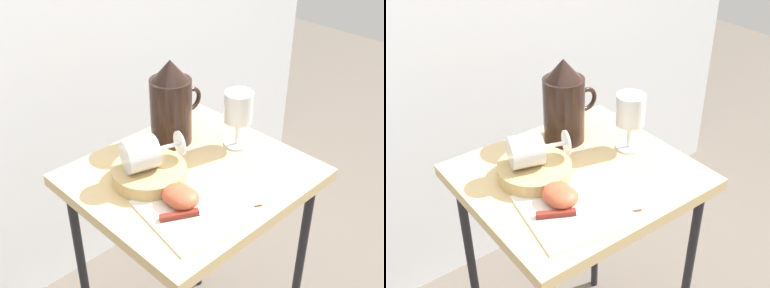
{
  "view_description": "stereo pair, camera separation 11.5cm",
  "coord_description": "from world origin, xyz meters",
  "views": [
    {
      "loc": [
        -0.68,
        -0.7,
        1.4
      ],
      "look_at": [
        0.0,
        0.0,
        0.79
      ],
      "focal_mm": 46.55,
      "sensor_mm": 36.0,
      "label": 1
    },
    {
      "loc": [
        -0.59,
        -0.78,
        1.4
      ],
      "look_at": [
        0.0,
        0.0,
        0.79
      ],
      "focal_mm": 46.55,
      "sensor_mm": 36.0,
      "label": 2
    }
  ],
  "objects": [
    {
      "name": "apple_half_left",
      "position": [
        -0.1,
        -0.08,
        0.73
      ],
      "size": [
        0.07,
        0.07,
        0.04
      ],
      "primitive_type": "ellipsoid",
      "color": "#C15133",
      "rests_on": "linen_napkin"
    },
    {
      "name": "basket_tray",
      "position": [
        -0.09,
        0.05,
        0.72
      ],
      "size": [
        0.18,
        0.18,
        0.03
      ],
      "primitive_type": "cylinder",
      "color": "tan",
      "rests_on": "table"
    },
    {
      "name": "apple_half_right",
      "position": [
        -0.1,
        -0.06,
        0.73
      ],
      "size": [
        0.07,
        0.07,
        0.04
      ],
      "primitive_type": "ellipsoid",
      "color": "#C15133",
      "rests_on": "linen_napkin"
    },
    {
      "name": "wine_glass_tipped_near",
      "position": [
        -0.1,
        0.06,
        0.78
      ],
      "size": [
        0.15,
        0.11,
        0.08
      ],
      "color": "silver",
      "rests_on": "basket_tray"
    },
    {
      "name": "wine_glass_upright",
      "position": [
        0.17,
        0.01,
        0.81
      ],
      "size": [
        0.07,
        0.07,
        0.15
      ],
      "color": "silver",
      "rests_on": "table"
    },
    {
      "name": "knife",
      "position": [
        -0.1,
        -0.12,
        0.71
      ],
      "size": [
        0.21,
        0.12,
        0.01
      ],
      "color": "silver",
      "rests_on": "linen_napkin"
    },
    {
      "name": "table",
      "position": [
        0.0,
        0.0,
        0.63
      ],
      "size": [
        0.53,
        0.47,
        0.71
      ],
      "color": "tan",
      "rests_on": "ground_plane"
    },
    {
      "name": "linen_napkin",
      "position": [
        -0.09,
        -0.11,
        0.71
      ],
      "size": [
        0.24,
        0.24,
        0.0
      ],
      "primitive_type": "cube",
      "rotation": [
        0.0,
        0.0,
        -0.16
      ],
      "color": "silver",
      "rests_on": "table"
    },
    {
      "name": "pitcher",
      "position": [
        0.07,
        0.14,
        0.8
      ],
      "size": [
        0.16,
        0.11,
        0.23
      ],
      "color": "black",
      "rests_on": "table"
    }
  ]
}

